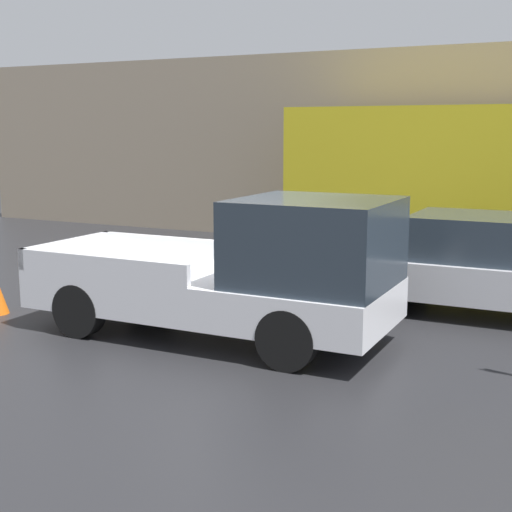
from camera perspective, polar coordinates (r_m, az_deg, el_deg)
The scene contains 5 objects.
ground_plane at distance 10.55m, azimuth -0.05°, elevation -6.15°, with size 60.00×60.00×0.00m, color #232326.
building_wall at distance 18.48m, azimuth 12.30°, elevation 8.40°, with size 28.00×0.15×4.95m.
pickup_truck at distance 9.96m, azimuth -0.82°, elevation -1.44°, with size 5.27×2.07×2.05m.
car at distance 12.08m, azimuth 17.74°, elevation -0.62°, with size 4.40×1.99×1.60m.
delivery_truck at distance 16.11m, azimuth 15.26°, elevation 5.72°, with size 7.47×2.57×3.43m.
Camera 1 is at (4.48, -9.08, 2.95)m, focal length 50.00 mm.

